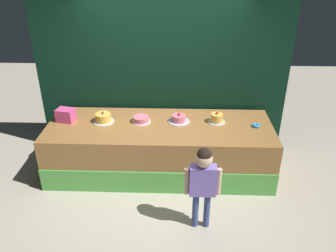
{
  "coord_description": "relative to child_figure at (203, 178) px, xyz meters",
  "views": [
    {
      "loc": [
        0.29,
        -3.9,
        3.11
      ],
      "look_at": [
        0.13,
        0.35,
        0.89
      ],
      "focal_mm": 36.72,
      "sensor_mm": 36.0,
      "label": 1
    }
  ],
  "objects": [
    {
      "name": "pink_box",
      "position": [
        -1.99,
        1.31,
        0.15
      ],
      "size": [
        0.29,
        0.24,
        0.2
      ],
      "primitive_type": "cube",
      "rotation": [
        0.0,
        0.0,
        -0.21
      ],
      "color": "#EA4E94",
      "rests_on": "stage_platform"
    },
    {
      "name": "cake_far_right",
      "position": [
        0.27,
        1.34,
        0.11
      ],
      "size": [
        0.26,
        0.26,
        0.17
      ],
      "color": "silver",
      "rests_on": "stage_platform"
    },
    {
      "name": "donut",
      "position": [
        0.84,
        1.22,
        0.07
      ],
      "size": [
        0.12,
        0.12,
        0.04
      ],
      "primitive_type": "torus",
      "color": "#3399D8",
      "rests_on": "stage_platform"
    },
    {
      "name": "child_figure",
      "position": [
        0.0,
        0.0,
        0.0
      ],
      "size": [
        0.44,
        0.2,
        1.13
      ],
      "color": "#3F4C8C",
      "rests_on": "ground_plane"
    },
    {
      "name": "cake_far_left",
      "position": [
        -1.42,
        1.3,
        0.11
      ],
      "size": [
        0.31,
        0.31,
        0.17
      ],
      "color": "silver",
      "rests_on": "stage_platform"
    },
    {
      "name": "cake_center_right",
      "position": [
        -0.29,
        1.34,
        0.1
      ],
      "size": [
        0.33,
        0.33,
        0.14
      ],
      "color": "silver",
      "rests_on": "stage_platform"
    },
    {
      "name": "curtain_backdrop",
      "position": [
        -0.57,
        1.91,
        0.69
      ],
      "size": [
        3.96,
        0.08,
        2.85
      ],
      "primitive_type": "cube",
      "color": "black",
      "rests_on": "ground_plane"
    },
    {
      "name": "stage_platform",
      "position": [
        -0.57,
        1.21,
        -0.34
      ],
      "size": [
        3.33,
        1.2,
        0.78
      ],
      "color": "#9E6B38",
      "rests_on": "ground_plane"
    },
    {
      "name": "ground_plane",
      "position": [
        -0.57,
        0.63,
        -0.73
      ],
      "size": [
        12.0,
        12.0,
        0.0
      ],
      "primitive_type": "plane",
      "color": "#BCB29E"
    },
    {
      "name": "cake_center_left",
      "position": [
        -0.86,
        1.32,
        0.09
      ],
      "size": [
        0.28,
        0.28,
        0.13
      ],
      "color": "white",
      "rests_on": "stage_platform"
    }
  ]
}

